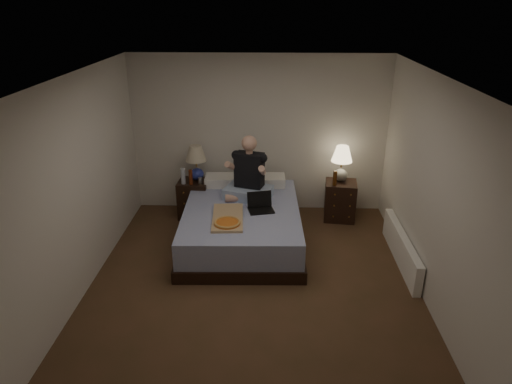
{
  "coord_description": "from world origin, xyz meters",
  "views": [
    {
      "loc": [
        0.2,
        -4.7,
        3.26
      ],
      "look_at": [
        0.0,
        0.9,
        0.85
      ],
      "focal_mm": 32.0,
      "sensor_mm": 36.0,
      "label": 1
    }
  ],
  "objects_px": {
    "lamp_right": "(341,164)",
    "water_bottle": "(183,176)",
    "beer_bottle_left": "(191,177)",
    "nightstand_right": "(340,201)",
    "radiator": "(401,248)",
    "laptop": "(261,203)",
    "pizza_box": "(227,223)",
    "soda_can": "(200,180)",
    "lamp_left": "(196,163)",
    "nightstand_left": "(194,199)",
    "beer_bottle_right": "(335,178)",
    "bed": "(242,225)",
    "person": "(248,168)"
  },
  "relations": [
    {
      "from": "beer_bottle_right",
      "to": "radiator",
      "type": "xyz_separation_m",
      "value": [
        0.77,
        -1.16,
        -0.53
      ]
    },
    {
      "from": "nightstand_left",
      "to": "lamp_right",
      "type": "distance_m",
      "value": 2.37
    },
    {
      "from": "water_bottle",
      "to": "person",
      "type": "bearing_deg",
      "value": -18.22
    },
    {
      "from": "bed",
      "to": "lamp_left",
      "type": "relative_size",
      "value": 3.81
    },
    {
      "from": "lamp_right",
      "to": "water_bottle",
      "type": "xyz_separation_m",
      "value": [
        -2.43,
        -0.18,
        -0.17
      ]
    },
    {
      "from": "water_bottle",
      "to": "pizza_box",
      "type": "xyz_separation_m",
      "value": [
        0.79,
        -1.25,
        -0.16
      ]
    },
    {
      "from": "nightstand_right",
      "to": "lamp_right",
      "type": "xyz_separation_m",
      "value": [
        -0.01,
        0.08,
        0.59
      ]
    },
    {
      "from": "bed",
      "to": "beer_bottle_right",
      "type": "distance_m",
      "value": 1.6
    },
    {
      "from": "lamp_right",
      "to": "lamp_left",
      "type": "bearing_deg",
      "value": -179.62
    },
    {
      "from": "beer_bottle_left",
      "to": "beer_bottle_right",
      "type": "height_order",
      "value": "beer_bottle_right"
    },
    {
      "from": "nightstand_right",
      "to": "lamp_right",
      "type": "distance_m",
      "value": 0.59
    },
    {
      "from": "lamp_right",
      "to": "beer_bottle_right",
      "type": "distance_m",
      "value": 0.28
    },
    {
      "from": "bed",
      "to": "laptop",
      "type": "distance_m",
      "value": 0.48
    },
    {
      "from": "soda_can",
      "to": "person",
      "type": "bearing_deg",
      "value": -24.93
    },
    {
      "from": "nightstand_left",
      "to": "lamp_left",
      "type": "xyz_separation_m",
      "value": [
        0.05,
        0.06,
        0.58
      ]
    },
    {
      "from": "radiator",
      "to": "soda_can",
      "type": "bearing_deg",
      "value": 157.18
    },
    {
      "from": "lamp_left",
      "to": "beer_bottle_left",
      "type": "relative_size",
      "value": 2.43
    },
    {
      "from": "lamp_right",
      "to": "soda_can",
      "type": "distance_m",
      "value": 2.19
    },
    {
      "from": "lamp_right",
      "to": "beer_bottle_left",
      "type": "xyz_separation_m",
      "value": [
        -2.31,
        -0.2,
        -0.18
      ]
    },
    {
      "from": "lamp_left",
      "to": "water_bottle",
      "type": "distance_m",
      "value": 0.29
    },
    {
      "from": "lamp_right",
      "to": "radiator",
      "type": "xyz_separation_m",
      "value": [
        0.65,
        -1.35,
        -0.7
      ]
    },
    {
      "from": "lamp_right",
      "to": "radiator",
      "type": "height_order",
      "value": "lamp_right"
    },
    {
      "from": "beer_bottle_right",
      "to": "laptop",
      "type": "xyz_separation_m",
      "value": [
        -1.1,
        -0.78,
        -0.08
      ]
    },
    {
      "from": "beer_bottle_right",
      "to": "radiator",
      "type": "bearing_deg",
      "value": -56.51
    },
    {
      "from": "lamp_left",
      "to": "beer_bottle_left",
      "type": "bearing_deg",
      "value": -109.39
    },
    {
      "from": "nightstand_right",
      "to": "pizza_box",
      "type": "bearing_deg",
      "value": -134.4
    },
    {
      "from": "nightstand_right",
      "to": "lamp_right",
      "type": "height_order",
      "value": "lamp_right"
    },
    {
      "from": "pizza_box",
      "to": "beer_bottle_right",
      "type": "bearing_deg",
      "value": 35.58
    },
    {
      "from": "nightstand_left",
      "to": "water_bottle",
      "type": "distance_m",
      "value": 0.46
    },
    {
      "from": "nightstand_left",
      "to": "water_bottle",
      "type": "height_order",
      "value": "water_bottle"
    },
    {
      "from": "beer_bottle_right",
      "to": "pizza_box",
      "type": "distance_m",
      "value": 1.97
    },
    {
      "from": "bed",
      "to": "person",
      "type": "xyz_separation_m",
      "value": [
        0.08,
        0.36,
        0.73
      ]
    },
    {
      "from": "lamp_right",
      "to": "pizza_box",
      "type": "height_order",
      "value": "lamp_right"
    },
    {
      "from": "lamp_right",
      "to": "person",
      "type": "distance_m",
      "value": 1.51
    },
    {
      "from": "laptop",
      "to": "water_bottle",
      "type": "bearing_deg",
      "value": 133.52
    },
    {
      "from": "person",
      "to": "lamp_left",
      "type": "bearing_deg",
      "value": 166.41
    },
    {
      "from": "lamp_right",
      "to": "laptop",
      "type": "distance_m",
      "value": 1.57
    },
    {
      "from": "nightstand_left",
      "to": "beer_bottle_left",
      "type": "relative_size",
      "value": 2.63
    },
    {
      "from": "nightstand_left",
      "to": "beer_bottle_right",
      "type": "height_order",
      "value": "beer_bottle_right"
    },
    {
      "from": "lamp_left",
      "to": "beer_bottle_right",
      "type": "xyz_separation_m",
      "value": [
        2.13,
        -0.18,
        -0.15
      ]
    },
    {
      "from": "soda_can",
      "to": "radiator",
      "type": "bearing_deg",
      "value": -22.82
    },
    {
      "from": "nightstand_left",
      "to": "lamp_left",
      "type": "relative_size",
      "value": 1.08
    },
    {
      "from": "lamp_left",
      "to": "pizza_box",
      "type": "bearing_deg",
      "value": -66.82
    },
    {
      "from": "nightstand_right",
      "to": "radiator",
      "type": "bearing_deg",
      "value": -57.06
    },
    {
      "from": "lamp_left",
      "to": "nightstand_right",
      "type": "bearing_deg",
      "value": -1.64
    },
    {
      "from": "water_bottle",
      "to": "beer_bottle_left",
      "type": "xyz_separation_m",
      "value": [
        0.12,
        -0.02,
        -0.01
      ]
    },
    {
      "from": "soda_can",
      "to": "pizza_box",
      "type": "xyz_separation_m",
      "value": [
        0.54,
        -1.27,
        -0.08
      ]
    },
    {
      "from": "laptop",
      "to": "lamp_right",
      "type": "bearing_deg",
      "value": 25.21
    },
    {
      "from": "lamp_right",
      "to": "person",
      "type": "relative_size",
      "value": 0.6
    },
    {
      "from": "nightstand_right",
      "to": "soda_can",
      "type": "height_order",
      "value": "soda_can"
    }
  ]
}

